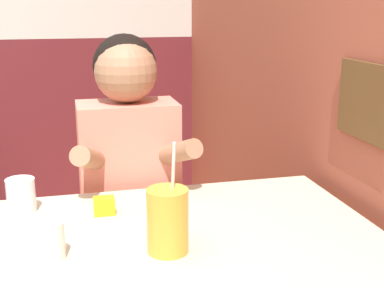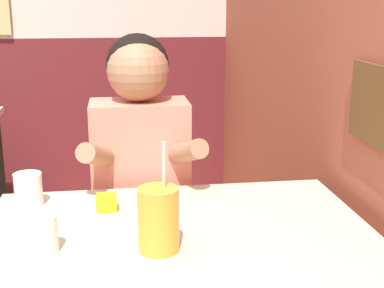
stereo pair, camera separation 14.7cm
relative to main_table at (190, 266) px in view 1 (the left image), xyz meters
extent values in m
cube|color=brown|center=(0.56, 0.13, 0.38)|extent=(0.02, 0.32, 0.22)
cube|color=beige|center=(0.00, 0.00, 0.04)|extent=(1.05, 0.88, 0.04)
cylinder|color=black|center=(0.48, 0.40, -0.32)|extent=(0.04, 0.04, 0.69)
cube|color=#EA7F6B|center=(-0.08, 0.59, 0.06)|extent=(0.34, 0.20, 0.54)
sphere|color=black|center=(-0.08, 0.61, 0.45)|extent=(0.22, 0.22, 0.22)
sphere|color=#9E7051|center=(-0.08, 0.59, 0.43)|extent=(0.21, 0.21, 0.21)
cylinder|color=#9E7051|center=(-0.21, 0.45, 0.17)|extent=(0.14, 0.27, 0.15)
cylinder|color=#9E7051|center=(0.06, 0.45, 0.17)|extent=(0.14, 0.27, 0.15)
cylinder|color=gold|center=(-0.06, -0.03, 0.14)|extent=(0.10, 0.10, 0.16)
cylinder|color=white|center=(-0.05, -0.03, 0.27)|extent=(0.01, 0.04, 0.14)
cylinder|color=silver|center=(-0.42, 0.33, 0.11)|extent=(0.08, 0.08, 0.10)
cylinder|color=silver|center=(-0.34, 0.01, 0.11)|extent=(0.07, 0.07, 0.09)
cube|color=yellow|center=(-0.19, 0.25, 0.09)|extent=(0.06, 0.04, 0.05)
camera|label=1|loc=(-0.29, -1.21, 0.65)|focal=50.00mm
camera|label=2|loc=(-0.15, -1.24, 0.65)|focal=50.00mm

